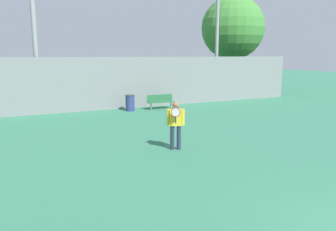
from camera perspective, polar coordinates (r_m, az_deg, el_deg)
name	(u,v)px	position (r m, az deg, el deg)	size (l,w,h in m)	color
tennis_player	(176,122)	(10.87, 1.33, -1.21)	(0.54, 0.51, 1.62)	#282D47
bench_courtside_near	(160,100)	(19.19, -1.32, 2.67)	(1.61, 0.40, 0.85)	#28663D
light_pole_near_left	(32,2)	(19.09, -22.56, 17.75)	(0.90, 0.60, 9.93)	#939399
light_pole_center_back	(218,6)	(23.21, 8.67, 18.27)	(0.90, 0.60, 10.59)	#939399
trash_bin	(130,103)	(18.68, -6.63, 2.20)	(0.53, 0.53, 0.91)	navy
back_fence	(114,83)	(19.32, -9.45, 5.55)	(26.13, 0.06, 3.02)	gray
tree_green_broad	(233,28)	(27.31, 11.23, 14.66)	(4.96, 4.96, 7.71)	brown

